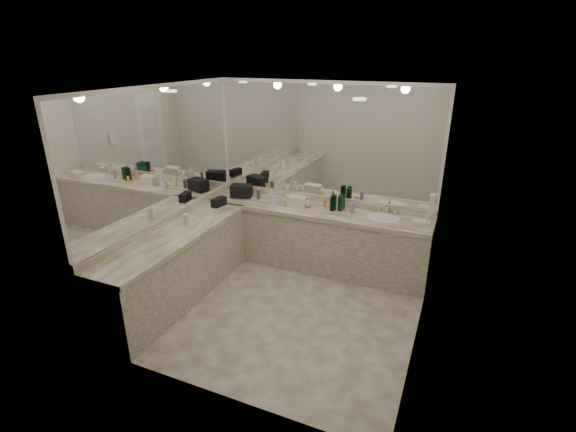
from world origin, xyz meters
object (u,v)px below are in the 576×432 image
at_px(wall_phone, 432,204).
at_px(black_toiletry_bag, 241,191).
at_px(cream_cosmetic_case, 298,201).
at_px(soap_bottle_b, 274,198).
at_px(hand_towel, 421,222).
at_px(sink, 383,219).
at_px(soap_bottle_c, 308,202).
at_px(soap_bottle_a, 271,194).

relative_size(wall_phone, black_toiletry_bag, 0.78).
bearing_deg(black_toiletry_bag, cream_cosmetic_case, -2.96).
height_order(cream_cosmetic_case, soap_bottle_b, soap_bottle_b).
relative_size(wall_phone, hand_towel, 1.09).
xyz_separation_m(black_toiletry_bag, hand_towel, (2.63, -0.02, -0.07)).
xyz_separation_m(sink, soap_bottle_b, (-1.56, -0.07, 0.10)).
distance_m(cream_cosmetic_case, soap_bottle_c, 0.15).
relative_size(hand_towel, soap_bottle_b, 1.11).
relative_size(sink, soap_bottle_a, 2.34).
relative_size(hand_towel, soap_bottle_c, 1.52).
xyz_separation_m(soap_bottle_a, soap_bottle_c, (0.59, -0.05, -0.02)).
relative_size(black_toiletry_bag, soap_bottle_a, 1.64).
distance_m(sink, hand_towel, 0.48).
bearing_deg(soap_bottle_b, wall_phone, -11.16).
distance_m(wall_phone, soap_bottle_b, 2.23).
bearing_deg(soap_bottle_b, sink, 2.70).
relative_size(black_toiletry_bag, soap_bottle_c, 2.13).
xyz_separation_m(wall_phone, soap_bottle_a, (-2.27, 0.56, -0.36)).
xyz_separation_m(black_toiletry_bag, soap_bottle_c, (1.08, -0.01, -0.02)).
bearing_deg(cream_cosmetic_case, soap_bottle_b, -172.86).
distance_m(black_toiletry_bag, cream_cosmetic_case, 0.94).
height_order(sink, soap_bottle_b, soap_bottle_b).
bearing_deg(wall_phone, soap_bottle_c, 162.92).
xyz_separation_m(wall_phone, soap_bottle_c, (-1.68, 0.52, -0.38)).
bearing_deg(wall_phone, hand_towel, 104.34).
bearing_deg(cream_cosmetic_case, soap_bottle_a, 167.65).
bearing_deg(wall_phone, cream_cosmetic_case, 165.25).
distance_m(sink, soap_bottle_a, 1.67).
bearing_deg(sink, soap_bottle_a, 177.78).
height_order(black_toiletry_bag, soap_bottle_a, soap_bottle_a).
height_order(hand_towel, soap_bottle_b, soap_bottle_b).
bearing_deg(black_toiletry_bag, hand_towel, -0.49).
relative_size(cream_cosmetic_case, hand_towel, 1.16).
bearing_deg(sink, wall_phone, -39.57).
bearing_deg(soap_bottle_c, wall_phone, -17.08).
height_order(cream_cosmetic_case, hand_towel, cream_cosmetic_case).
bearing_deg(cream_cosmetic_case, wall_phone, -16.38).
bearing_deg(black_toiletry_bag, sink, -0.73).
height_order(sink, black_toiletry_bag, black_toiletry_bag).
relative_size(sink, hand_towel, 2.00).
xyz_separation_m(soap_bottle_a, soap_bottle_b, (0.11, -0.14, 0.01)).
bearing_deg(soap_bottle_c, hand_towel, -0.40).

